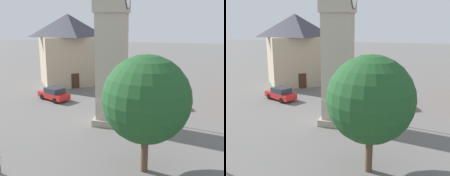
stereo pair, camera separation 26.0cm
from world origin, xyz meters
The scene contains 9 objects.
ground_plane centered at (0.00, 0.00, 0.00)m, with size 200.00×200.00×0.00m, color #605E5B.
clock_tower centered at (0.00, 0.00, 10.33)m, with size 3.61×3.61×17.75m.
car_blue_kerb centered at (5.30, 8.57, 0.76)m, with size 3.32×4.45×1.53m.
car_silver_kerb centered at (5.76, -4.25, 0.76)m, with size 3.39×4.44×1.53m.
car_white_side centered at (9.54, 1.88, 0.76)m, with size 4.38×3.66×1.53m.
tree centered at (-7.41, -4.04, 4.67)m, with size 5.26×5.26×7.31m.
building_shop_left centered at (14.22, 10.44, 5.22)m, with size 10.83×10.97×10.23m.
lamp_post centered at (0.84, -5.23, 3.62)m, with size 0.36×0.36×5.48m.
road_sign centered at (6.67, 0.70, 1.90)m, with size 0.60×0.07×2.80m.
Camera 2 is at (-22.22, -6.17, 9.07)m, focal length 42.44 mm.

